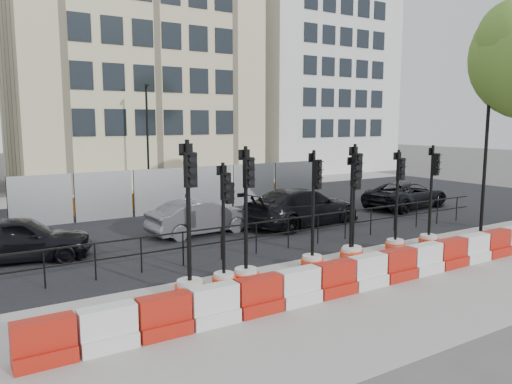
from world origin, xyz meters
TOP-DOWN VIEW (x-y plane):
  - ground at (0.00, 0.00)m, footprint 120.00×120.00m
  - sidewalk_near at (0.00, -3.00)m, footprint 40.00×6.00m
  - road at (0.00, 7.00)m, footprint 40.00×14.00m
  - sidewalk_far at (0.00, 16.00)m, footprint 40.00×4.00m
  - building_cream at (2.00, 21.99)m, footprint 15.00×10.06m
  - building_white at (17.00, 21.99)m, footprint 12.00×9.06m
  - kerb_railing at (0.00, 1.20)m, footprint 18.00×0.04m
  - heras_fencing at (0.57, 9.86)m, footprint 14.33×1.72m
  - lamp_post_far at (0.50, 14.98)m, footprint 0.12×0.56m
  - lamp_post_near at (7.50, -0.52)m, footprint 0.12×0.56m
  - barrier_row at (0.00, -2.80)m, footprint 16.75×0.50m
  - traffic_signal_a at (-4.51, -1.23)m, footprint 0.71×0.71m
  - traffic_signal_b at (-3.48, -0.97)m, footprint 0.60×0.60m
  - traffic_signal_c at (-2.92, -1.06)m, footprint 0.68×0.68m
  - traffic_signal_d at (-0.71, -0.92)m, footprint 0.64×0.64m
  - traffic_signal_e at (0.83, -0.83)m, footprint 0.67×0.67m
  - traffic_signal_f at (0.76, -0.84)m, footprint 0.61×0.61m
  - traffic_signal_g at (2.64, -0.82)m, footprint 0.62×0.62m
  - traffic_signal_h at (4.01, -0.98)m, footprint 0.65×0.65m
  - car_a at (-7.37, 4.18)m, footprint 3.64×4.77m
  - car_b at (-1.39, 4.59)m, footprint 1.83×4.02m
  - car_c at (2.59, 3.85)m, footprint 3.31×5.57m
  - car_d at (9.04, 4.36)m, footprint 3.30×5.08m

SIDE VIEW (x-z plane):
  - ground at x=0.00m, z-range 0.00..0.00m
  - sidewalk_near at x=0.00m, z-range 0.00..0.02m
  - sidewalk_far at x=0.00m, z-range 0.00..0.02m
  - road at x=0.00m, z-range 0.00..0.03m
  - barrier_row at x=0.00m, z-range -0.03..0.77m
  - car_d at x=9.04m, z-range 0.00..1.26m
  - car_b at x=-1.39m, z-range 0.00..1.27m
  - traffic_signal_g at x=2.64m, z-range -0.93..2.24m
  - heras_fencing at x=0.57m, z-range -0.35..1.65m
  - car_a at x=-7.37m, z-range 0.00..1.34m
  - traffic_signal_h at x=4.01m, z-range -0.96..2.31m
  - kerb_railing at x=0.00m, z-range 0.19..1.19m
  - traffic_signal_e at x=0.83m, z-range -0.99..2.39m
  - traffic_signal_c at x=-2.92m, z-range -1.01..2.42m
  - traffic_signal_b at x=-3.48m, z-range -0.80..2.26m
  - car_c at x=2.59m, z-range 0.00..1.47m
  - traffic_signal_f at x=0.76m, z-range -0.81..2.28m
  - traffic_signal_a at x=-4.51m, z-range -1.06..2.56m
  - traffic_signal_d at x=-0.71m, z-range -0.85..2.41m
  - lamp_post_far at x=0.50m, z-range 0.22..6.22m
  - lamp_post_near at x=7.50m, z-range 0.22..6.22m
  - building_white at x=17.00m, z-range 0.00..16.00m
  - building_cream at x=2.00m, z-range 0.00..18.00m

